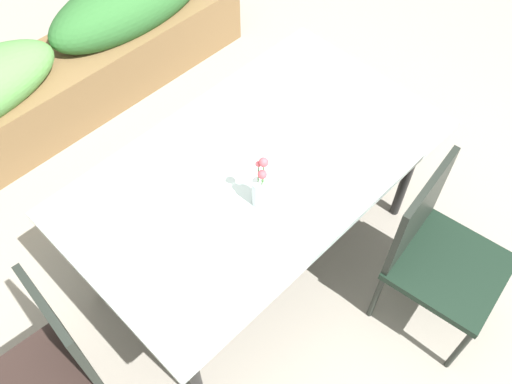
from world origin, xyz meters
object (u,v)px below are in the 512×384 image
dining_table (256,172)px  flower_vase (260,188)px  chair_end_left (50,366)px  planter_box (62,69)px  chair_near_right (437,249)px

dining_table → flower_vase: flower_vase is taller
chair_end_left → planter_box: (1.10, 1.66, -0.18)m
chair_end_left → planter_box: chair_end_left is taller
chair_near_right → chair_end_left: size_ratio=0.96×
flower_vase → planter_box: bearing=88.2°
chair_end_left → flower_vase: bearing=-94.2°
chair_end_left → dining_table: bearing=-85.5°
flower_vase → planter_box: flower_vase is taller
chair_near_right → chair_end_left: chair_end_left is taller
planter_box → chair_end_left: bearing=-123.3°
dining_table → chair_end_left: size_ratio=1.83×
planter_box → chair_near_right: bearing=-79.3°
flower_vase → dining_table: bearing=49.8°
flower_vase → chair_near_right: bearing=-50.8°
chair_end_left → flower_vase: 1.11m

